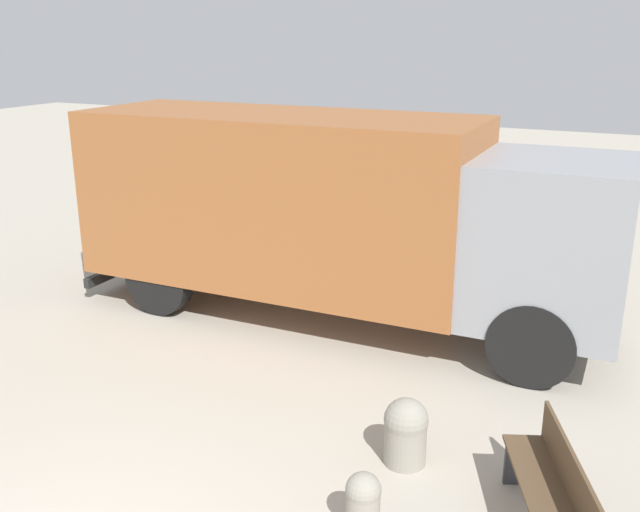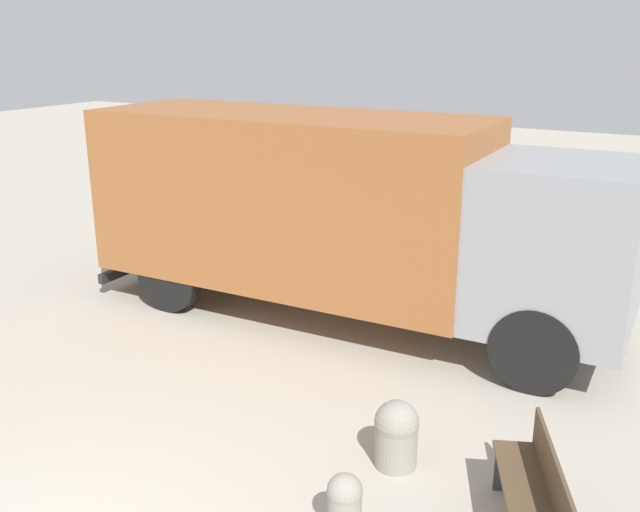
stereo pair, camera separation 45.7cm
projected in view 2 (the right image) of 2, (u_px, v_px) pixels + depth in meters
delivery_truck at (340, 209)px, 10.39m from camera, size 8.03×2.33×3.05m
park_bench at (538, 499)px, 5.88m from camera, size 1.04×1.74×0.88m
bollard_near_bench at (345, 504)px, 6.10m from camera, size 0.31×0.31×0.61m
bollard_far_bench at (396, 433)px, 7.10m from camera, size 0.45×0.45×0.71m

